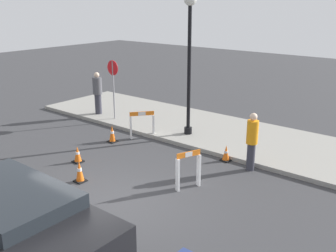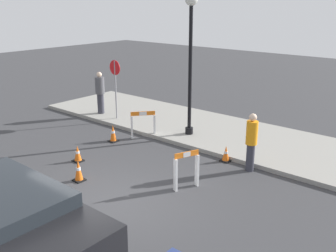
{
  "view_description": "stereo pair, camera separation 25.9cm",
  "coord_description": "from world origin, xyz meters",
  "px_view_note": "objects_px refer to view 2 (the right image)",
  "views": [
    {
      "loc": [
        6.59,
        -5.74,
        4.86
      ],
      "look_at": [
        -0.92,
        3.63,
        1.0
      ],
      "focal_mm": 42.0,
      "sensor_mm": 36.0,
      "label": 1
    },
    {
      "loc": [
        6.79,
        -5.57,
        4.86
      ],
      "look_at": [
        -0.92,
        3.63,
        1.0
      ],
      "focal_mm": 42.0,
      "sensor_mm": 36.0,
      "label": 2
    }
  ],
  "objects_px": {
    "streetlamp_post": "(191,46)",
    "stop_sign": "(115,80)",
    "person_pedestrian": "(100,91)",
    "person_worker": "(251,140)",
    "parked_car_1": "(6,224)"
  },
  "relations": [
    {
      "from": "streetlamp_post",
      "to": "stop_sign",
      "type": "bearing_deg",
      "value": -174.51
    },
    {
      "from": "streetlamp_post",
      "to": "person_pedestrian",
      "type": "bearing_deg",
      "value": -176.9
    },
    {
      "from": "stop_sign",
      "to": "person_worker",
      "type": "xyz_separation_m",
      "value": [
        6.71,
        -0.88,
        -0.8
      ]
    },
    {
      "from": "streetlamp_post",
      "to": "person_worker",
      "type": "xyz_separation_m",
      "value": [
        3.18,
        -1.22,
        -2.39
      ]
    },
    {
      "from": "stop_sign",
      "to": "person_worker",
      "type": "height_order",
      "value": "stop_sign"
    },
    {
      "from": "streetlamp_post",
      "to": "parked_car_1",
      "type": "xyz_separation_m",
      "value": [
        1.95,
        -8.15,
        -2.38
      ]
    },
    {
      "from": "stop_sign",
      "to": "person_worker",
      "type": "relative_size",
      "value": 1.37
    },
    {
      "from": "streetlamp_post",
      "to": "person_pedestrian",
      "type": "relative_size",
      "value": 2.75
    },
    {
      "from": "person_worker",
      "to": "streetlamp_post",
      "type": "bearing_deg",
      "value": -43.81
    },
    {
      "from": "person_pedestrian",
      "to": "person_worker",
      "type": "bearing_deg",
      "value": -165.65
    },
    {
      "from": "person_worker",
      "to": "parked_car_1",
      "type": "distance_m",
      "value": 7.03
    },
    {
      "from": "person_pedestrian",
      "to": "parked_car_1",
      "type": "bearing_deg",
      "value": 151.23
    },
    {
      "from": "person_worker",
      "to": "stop_sign",
      "type": "bearing_deg",
      "value": -30.31
    },
    {
      "from": "person_worker",
      "to": "person_pedestrian",
      "type": "bearing_deg",
      "value": -29.91
    },
    {
      "from": "person_worker",
      "to": "person_pedestrian",
      "type": "relative_size",
      "value": 0.98
    }
  ]
}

